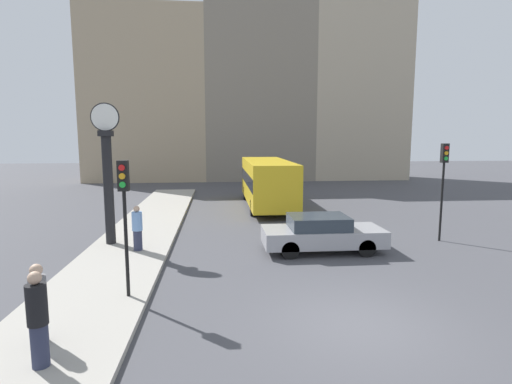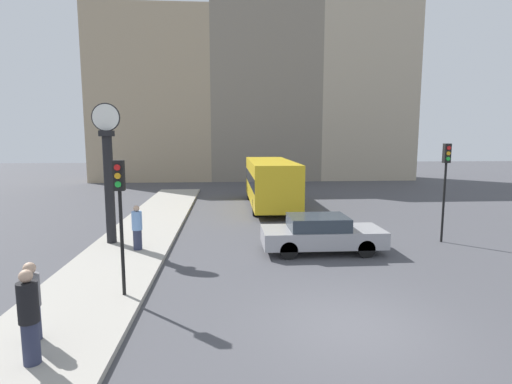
{
  "view_description": "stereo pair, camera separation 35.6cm",
  "coord_description": "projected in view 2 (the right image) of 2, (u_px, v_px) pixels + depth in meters",
  "views": [
    {
      "loc": [
        -3.11,
        -8.22,
        4.19
      ],
      "look_at": [
        -1.63,
        7.4,
        2.04
      ],
      "focal_mm": 28.0,
      "sensor_mm": 36.0,
      "label": 1
    },
    {
      "loc": [
        -2.76,
        -8.25,
        4.19
      ],
      "look_at": [
        -1.63,
        7.4,
        2.04
      ],
      "focal_mm": 28.0,
      "sensor_mm": 36.0,
      "label": 2
    }
  ],
  "objects": [
    {
      "name": "bus_distant",
      "position": [
        270.0,
        181.0,
        24.12
      ],
      "size": [
        2.52,
        9.05,
        2.82
      ],
      "color": "gold",
      "rests_on": "ground_plane"
    },
    {
      "name": "pedestrian_grey_jacket",
      "position": [
        32.0,
        301.0,
        7.93
      ],
      "size": [
        0.33,
        0.33,
        1.61
      ],
      "color": "#2D334C",
      "rests_on": "sidewalk_corner"
    },
    {
      "name": "pedestrian_blue_stripe",
      "position": [
        137.0,
        228.0,
        14.41
      ],
      "size": [
        0.36,
        0.36,
        1.63
      ],
      "color": "#2D334C",
      "rests_on": "sidewalk_corner"
    },
    {
      "name": "ground_plane",
      "position": [
        352.0,
        326.0,
        8.92
      ],
      "size": [
        120.0,
        120.0,
        0.0
      ],
      "primitive_type": "plane",
      "color": "#47474C"
    },
    {
      "name": "sedan_car",
      "position": [
        321.0,
        233.0,
        14.67
      ],
      "size": [
        4.41,
        1.86,
        1.35
      ],
      "color": "#9E9EA3",
      "rests_on": "ground_plane"
    },
    {
      "name": "traffic_light_near",
      "position": [
        120.0,
        199.0,
        10.0
      ],
      "size": [
        0.26,
        0.24,
        3.48
      ],
      "color": "black",
      "rests_on": "sidewalk_corner"
    },
    {
      "name": "pedestrian_black_jacket",
      "position": [
        29.0,
        317.0,
        7.07
      ],
      "size": [
        0.35,
        0.35,
        1.75
      ],
      "color": "#2D334C",
      "rests_on": "sidewalk_corner"
    },
    {
      "name": "building_row",
      "position": [
        261.0,
        89.0,
        39.33
      ],
      "size": [
        31.44,
        5.0,
        19.1
      ],
      "color": "tan",
      "rests_on": "ground_plane"
    },
    {
      "name": "traffic_light_far",
      "position": [
        446.0,
        172.0,
        15.76
      ],
      "size": [
        0.26,
        0.24,
        3.96
      ],
      "color": "black",
      "rests_on": "ground_plane"
    },
    {
      "name": "street_clock",
      "position": [
        109.0,
        176.0,
        15.14
      ],
      "size": [
        1.05,
        0.47,
        5.31
      ],
      "color": "black",
      "rests_on": "sidewalk_corner"
    },
    {
      "name": "sidewalk_corner",
      "position": [
        150.0,
        225.0,
        18.93
      ],
      "size": [
        3.01,
        25.22,
        0.15
      ],
      "primitive_type": "cube",
      "color": "#A39E93",
      "rests_on": "ground_plane"
    }
  ]
}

